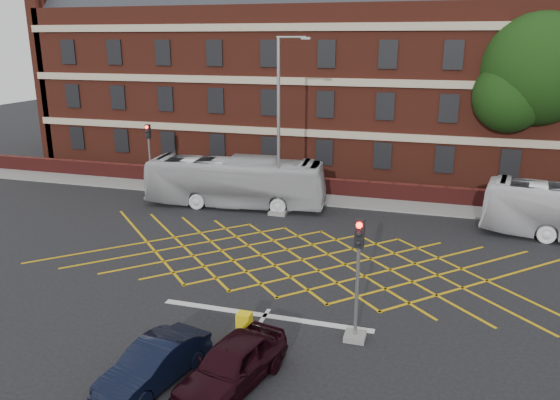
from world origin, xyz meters
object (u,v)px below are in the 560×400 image
(direction_signs, at_px, (170,167))
(utility_cabinet, at_px, (244,325))
(traffic_light_far, at_px, (150,161))
(deciduous_tree, at_px, (536,78))
(car_maroon, at_px, (232,364))
(street_lamp, at_px, (280,155))
(car_navy, at_px, (154,363))
(bus_left, at_px, (235,182))
(traffic_light_near, at_px, (357,292))

(direction_signs, height_order, utility_cabinet, direction_signs)
(traffic_light_far, height_order, direction_signs, traffic_light_far)
(direction_signs, bearing_deg, deciduous_tree, 11.38)
(car_maroon, height_order, deciduous_tree, deciduous_tree)
(car_maroon, distance_m, street_lamp, 16.62)
(car_navy, bearing_deg, utility_cabinet, 75.25)
(bus_left, bearing_deg, car_maroon, -164.58)
(bus_left, distance_m, car_navy, 17.85)
(traffic_light_far, bearing_deg, bus_left, -19.76)
(car_maroon, relative_size, direction_signs, 1.90)
(traffic_light_near, relative_size, direction_signs, 1.94)
(traffic_light_far, xyz_separation_m, street_lamp, (10.20, -3.37, 1.72))
(deciduous_tree, relative_size, traffic_light_far, 2.67)
(deciduous_tree, height_order, utility_cabinet, deciduous_tree)
(car_navy, relative_size, car_maroon, 0.92)
(bus_left, distance_m, direction_signs, 6.53)
(bus_left, distance_m, car_maroon, 18.02)
(traffic_light_near, relative_size, utility_cabinet, 4.65)
(bus_left, bearing_deg, street_lamp, -109.96)
(deciduous_tree, distance_m, utility_cabinet, 25.36)
(bus_left, height_order, direction_signs, bus_left)
(deciduous_tree, bearing_deg, car_maroon, -113.46)
(traffic_light_near, bearing_deg, bus_left, 125.34)
(traffic_light_far, height_order, street_lamp, street_lamp)
(street_lamp, bearing_deg, traffic_light_far, 161.73)
(bus_left, height_order, traffic_light_near, traffic_light_near)
(traffic_light_far, bearing_deg, car_navy, -60.40)
(deciduous_tree, distance_m, traffic_light_far, 25.24)
(direction_signs, relative_size, utility_cabinet, 2.40)
(traffic_light_near, bearing_deg, car_navy, -142.18)
(traffic_light_far, bearing_deg, utility_cabinet, -52.35)
(traffic_light_far, bearing_deg, street_lamp, -18.27)
(traffic_light_far, relative_size, street_lamp, 0.43)
(deciduous_tree, bearing_deg, traffic_light_far, -168.56)
(car_navy, relative_size, traffic_light_near, 0.90)
(car_navy, xyz_separation_m, deciduous_tree, (12.78, 24.79, 6.84))
(deciduous_tree, xyz_separation_m, utility_cabinet, (-11.13, -21.67, -7.01))
(direction_signs, bearing_deg, street_lamp, -22.37)
(traffic_light_near, bearing_deg, utility_cabinet, -165.02)
(car_navy, relative_size, traffic_light_far, 0.90)
(bus_left, height_order, car_maroon, bus_left)
(traffic_light_near, distance_m, traffic_light_far, 22.92)
(car_maroon, bearing_deg, direction_signs, 135.74)
(traffic_light_far, bearing_deg, deciduous_tree, 11.44)
(car_navy, relative_size, utility_cabinet, 4.20)
(car_navy, bearing_deg, bus_left, 116.56)
(bus_left, relative_size, deciduous_tree, 0.94)
(traffic_light_near, height_order, utility_cabinet, traffic_light_near)
(street_lamp, relative_size, direction_signs, 4.50)
(street_lamp, bearing_deg, car_maroon, -78.19)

